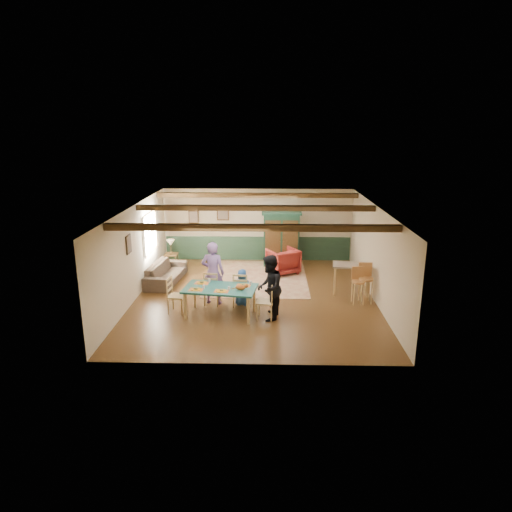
{
  "coord_description": "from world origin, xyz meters",
  "views": [
    {
      "loc": [
        0.38,
        -12.73,
        4.87
      ],
      "look_at": [
        0.03,
        0.42,
        1.15
      ],
      "focal_mm": 32.0,
      "sensor_mm": 36.0,
      "label": 1
    }
  ],
  "objects_px": {
    "cat": "(241,287)",
    "dining_chair_far_left": "(213,288)",
    "bar_stool_left": "(358,286)",
    "dining_chair_far_right": "(242,289)",
    "counter_table": "(351,279)",
    "dining_chair_end_left": "(177,295)",
    "end_table": "(172,261)",
    "person_child": "(242,287)",
    "armchair": "(283,261)",
    "sofa": "(166,273)",
    "dining_chair_end_right": "(265,301)",
    "person_woman": "(269,288)",
    "armoire": "(281,239)",
    "person_man": "(213,273)",
    "dining_table": "(220,302)",
    "table_lamp": "(171,247)",
    "bar_stool_right": "(366,284)"
  },
  "relations": [
    {
      "from": "armoire",
      "to": "end_table",
      "type": "height_order",
      "value": "armoire"
    },
    {
      "from": "end_table",
      "to": "counter_table",
      "type": "bearing_deg",
      "value": -22.16
    },
    {
      "from": "end_table",
      "to": "table_lamp",
      "type": "relative_size",
      "value": 1.09
    },
    {
      "from": "person_woman",
      "to": "armchair",
      "type": "bearing_deg",
      "value": -178.55
    },
    {
      "from": "dining_chair_far_left",
      "to": "cat",
      "type": "bearing_deg",
      "value": 139.2
    },
    {
      "from": "dining_table",
      "to": "sofa",
      "type": "bearing_deg",
      "value": 127.24
    },
    {
      "from": "dining_table",
      "to": "dining_chair_end_left",
      "type": "height_order",
      "value": "dining_chair_end_left"
    },
    {
      "from": "person_child",
      "to": "cat",
      "type": "bearing_deg",
      "value": 99.46
    },
    {
      "from": "person_woman",
      "to": "armoire",
      "type": "bearing_deg",
      "value": -176.71
    },
    {
      "from": "cat",
      "to": "bar_stool_left",
      "type": "relative_size",
      "value": 0.36
    },
    {
      "from": "dining_chair_far_left",
      "to": "person_woman",
      "type": "height_order",
      "value": "person_woman"
    },
    {
      "from": "person_man",
      "to": "armchair",
      "type": "bearing_deg",
      "value": -117.54
    },
    {
      "from": "dining_chair_far_left",
      "to": "person_man",
      "type": "distance_m",
      "value": 0.42
    },
    {
      "from": "table_lamp",
      "to": "person_man",
      "type": "bearing_deg",
      "value": -59.95
    },
    {
      "from": "person_child",
      "to": "end_table",
      "type": "relative_size",
      "value": 1.89
    },
    {
      "from": "table_lamp",
      "to": "cat",
      "type": "bearing_deg",
      "value": -57.78
    },
    {
      "from": "dining_chair_far_right",
      "to": "dining_chair_end_right",
      "type": "xyz_separation_m",
      "value": [
        0.67,
        -0.86,
        0.0
      ]
    },
    {
      "from": "person_man",
      "to": "armchair",
      "type": "xyz_separation_m",
      "value": [
        2.07,
        2.86,
        -0.47
      ]
    },
    {
      "from": "armchair",
      "to": "bar_stool_left",
      "type": "bearing_deg",
      "value": 98.86
    },
    {
      "from": "dining_chair_end_left",
      "to": "dining_chair_far_right",
      "type": "bearing_deg",
      "value": -65.08
    },
    {
      "from": "dining_chair_far_right",
      "to": "person_child",
      "type": "height_order",
      "value": "person_child"
    },
    {
      "from": "dining_chair_far_left",
      "to": "person_child",
      "type": "height_order",
      "value": "person_child"
    },
    {
      "from": "end_table",
      "to": "armchair",
      "type": "bearing_deg",
      "value": -5.65
    },
    {
      "from": "person_child",
      "to": "dining_chair_end_left",
      "type": "bearing_deg",
      "value": 27.3
    },
    {
      "from": "person_woman",
      "to": "sofa",
      "type": "relative_size",
      "value": 0.8
    },
    {
      "from": "dining_chair_far_left",
      "to": "end_table",
      "type": "xyz_separation_m",
      "value": [
        -1.87,
        3.33,
        -0.22
      ]
    },
    {
      "from": "bar_stool_left",
      "to": "table_lamp",
      "type": "bearing_deg",
      "value": 150.8
    },
    {
      "from": "dining_chair_far_right",
      "to": "counter_table",
      "type": "distance_m",
      "value": 3.4
    },
    {
      "from": "counter_table",
      "to": "armoire",
      "type": "bearing_deg",
      "value": 124.49
    },
    {
      "from": "table_lamp",
      "to": "bar_stool_left",
      "type": "xyz_separation_m",
      "value": [
        6.01,
        -3.16,
        -0.29
      ]
    },
    {
      "from": "dining_chair_far_left",
      "to": "sofa",
      "type": "height_order",
      "value": "dining_chair_far_left"
    },
    {
      "from": "dining_chair_end_right",
      "to": "armoire",
      "type": "bearing_deg",
      "value": -177.94
    },
    {
      "from": "end_table",
      "to": "person_child",
      "type": "bearing_deg",
      "value": -51.2
    },
    {
      "from": "person_man",
      "to": "sofa",
      "type": "relative_size",
      "value": 0.84
    },
    {
      "from": "armchair",
      "to": "sofa",
      "type": "xyz_separation_m",
      "value": [
        -3.84,
        -1.04,
        -0.12
      ]
    },
    {
      "from": "dining_table",
      "to": "end_table",
      "type": "relative_size",
      "value": 3.39
    },
    {
      "from": "end_table",
      "to": "bar_stool_right",
      "type": "distance_m",
      "value": 6.96
    },
    {
      "from": "cat",
      "to": "bar_stool_left",
      "type": "height_order",
      "value": "bar_stool_left"
    },
    {
      "from": "dining_chair_far_left",
      "to": "armoire",
      "type": "xyz_separation_m",
      "value": [
        2.04,
        3.87,
        0.49
      ]
    },
    {
      "from": "dining_table",
      "to": "dining_chair_far_right",
      "type": "height_order",
      "value": "dining_chair_far_right"
    },
    {
      "from": "armchair",
      "to": "dining_chair_far_right",
      "type": "bearing_deg",
      "value": 40.02
    },
    {
      "from": "person_child",
      "to": "dining_chair_far_right",
      "type": "bearing_deg",
      "value": 90.0
    },
    {
      "from": "end_table",
      "to": "counter_table",
      "type": "xyz_separation_m",
      "value": [
        5.93,
        -2.42,
        0.19
      ]
    },
    {
      "from": "cat",
      "to": "counter_table",
      "type": "height_order",
      "value": "cat"
    },
    {
      "from": "armchair",
      "to": "table_lamp",
      "type": "relative_size",
      "value": 1.86
    },
    {
      "from": "dining_chair_far_right",
      "to": "end_table",
      "type": "bearing_deg",
      "value": -43.59
    },
    {
      "from": "armchair",
      "to": "counter_table",
      "type": "distance_m",
      "value": 2.84
    },
    {
      "from": "dining_table",
      "to": "person_man",
      "type": "xyz_separation_m",
      "value": [
        -0.29,
        0.89,
        0.51
      ]
    },
    {
      "from": "dining_table",
      "to": "armchair",
      "type": "bearing_deg",
      "value": 64.61
    },
    {
      "from": "cat",
      "to": "dining_chair_far_left",
      "type": "bearing_deg",
      "value": 139.2
    }
  ]
}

